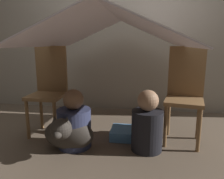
# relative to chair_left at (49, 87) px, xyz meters

# --- Properties ---
(ground_plane) EXTENTS (8.80, 8.80, 0.00)m
(ground_plane) POSITION_rel_chair_left_xyz_m (0.72, -0.25, -0.52)
(ground_plane) COLOR brown
(wall_back) EXTENTS (7.00, 0.05, 2.50)m
(wall_back) POSITION_rel_chair_left_xyz_m (0.72, 1.01, 0.73)
(wall_back) COLOR gray
(wall_back) RESTS_ON ground_plane
(chair_left) EXTENTS (0.36, 0.36, 0.97)m
(chair_left) POSITION_rel_chair_left_xyz_m (0.00, 0.00, 0.00)
(chair_left) COLOR brown
(chair_left) RESTS_ON ground_plane
(chair_right) EXTENTS (0.42, 0.42, 0.97)m
(chair_right) POSITION_rel_chair_left_xyz_m (1.45, -0.00, 0.00)
(chair_right) COLOR brown
(chair_right) RESTS_ON ground_plane
(sheet_canopy) EXTENTS (1.44, 1.58, 0.33)m
(sheet_canopy) POSITION_rel_chair_left_xyz_m (0.72, -0.07, 0.61)
(sheet_canopy) COLOR silver
(person_front) EXTENTS (0.32, 0.32, 0.57)m
(person_front) POSITION_rel_chair_left_xyz_m (0.38, -0.31, -0.29)
(person_front) COLOR #2D3351
(person_front) RESTS_ON ground_plane
(person_second) EXTENTS (0.29, 0.29, 0.58)m
(person_second) POSITION_rel_chair_left_xyz_m (1.08, -0.28, -0.27)
(person_second) COLOR black
(person_second) RESTS_ON ground_plane
(dog) EXTENTS (0.48, 0.43, 0.39)m
(dog) POSITION_rel_chair_left_xyz_m (0.35, -0.41, -0.35)
(dog) COLOR #332D28
(dog) RESTS_ON ground_plane
(floor_cushion) EXTENTS (0.37, 0.30, 0.10)m
(floor_cushion) POSITION_rel_chair_left_xyz_m (0.89, -0.04, -0.47)
(floor_cushion) COLOR #4C7FB2
(floor_cushion) RESTS_ON ground_plane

